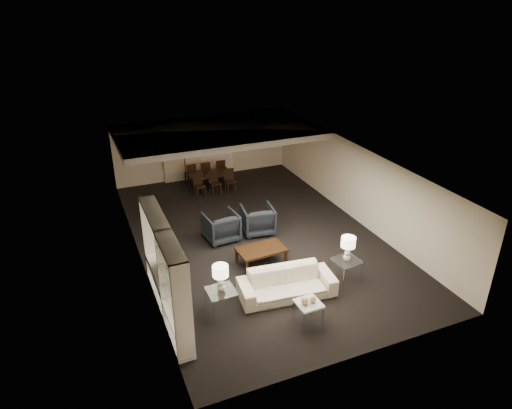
{
  "coord_description": "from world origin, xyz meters",
  "views": [
    {
      "loc": [
        -4.73,
        -11.37,
        6.93
      ],
      "look_at": [
        0.0,
        0.0,
        1.1
      ],
      "focal_mm": 32.0,
      "sensor_mm": 36.0,
      "label": 1
    }
  ],
  "objects": [
    {
      "name": "television",
      "position": [
        -3.28,
        -2.05,
        1.08
      ],
      "size": [
        1.14,
        0.15,
        0.66
      ],
      "primitive_type": "imported",
      "rotation": [
        0.0,
        0.0,
        1.57
      ],
      "color": "black",
      "rests_on": "media_unit"
    },
    {
      "name": "ceiling_soffit",
      "position": [
        0.0,
        3.5,
        2.4
      ],
      "size": [
        7.0,
        4.0,
        0.2
      ],
      "primitive_type": "cube",
      "color": "silver",
      "rests_on": "ceiling"
    },
    {
      "name": "chair_nl",
      "position": [
        -0.74,
        3.62,
        0.43
      ],
      "size": [
        0.43,
        0.43,
        0.85
      ],
      "primitive_type": null,
      "rotation": [
        0.0,
        0.0,
        0.1
      ],
      "color": "black",
      "rests_on": "floor"
    },
    {
      "name": "ceiling",
      "position": [
        0.0,
        0.0,
        2.5
      ],
      "size": [
        7.0,
        11.0,
        0.02
      ],
      "primitive_type": "cube",
      "color": "silver",
      "rests_on": "ground"
    },
    {
      "name": "armchair_right",
      "position": [
        0.16,
        0.25,
        0.44
      ],
      "size": [
        1.07,
        1.09,
        0.89
      ],
      "primitive_type": "imported",
      "rotation": [
        0.0,
        0.0,
        3.01
      ],
      "color": "black",
      "rests_on": "floor"
    },
    {
      "name": "coffee_table",
      "position": [
        -0.44,
        -1.45,
        0.23
      ],
      "size": [
        1.35,
        0.84,
        0.47
      ],
      "primitive_type": null,
      "rotation": [
        0.0,
        0.0,
        0.06
      ],
      "color": "#311D0D",
      "rests_on": "floor"
    },
    {
      "name": "table_lamp_left",
      "position": [
        -2.14,
        -3.05,
        0.95
      ],
      "size": [
        0.38,
        0.38,
        0.68
      ],
      "primitive_type": null,
      "rotation": [
        0.0,
        0.0,
        -0.03
      ],
      "color": "beige",
      "rests_on": "side_table_left"
    },
    {
      "name": "media_unit",
      "position": [
        -3.31,
        -2.6,
        1.18
      ],
      "size": [
        0.38,
        3.4,
        2.35
      ],
      "primitive_type": null,
      "color": "white",
      "rests_on": "wall_left"
    },
    {
      "name": "side_table_right",
      "position": [
        1.26,
        -3.05,
        0.31
      ],
      "size": [
        0.73,
        0.73,
        0.61
      ],
      "primitive_type": null,
      "rotation": [
        0.0,
        0.0,
        0.12
      ],
      "color": "silver",
      "rests_on": "floor"
    },
    {
      "name": "chair_nm",
      "position": [
        -0.14,
        3.62,
        0.43
      ],
      "size": [
        0.43,
        0.43,
        0.85
      ],
      "primitive_type": null,
      "rotation": [
        0.0,
        0.0,
        0.09
      ],
      "color": "black",
      "rests_on": "floor"
    },
    {
      "name": "door",
      "position": [
        0.7,
        5.47,
        1.05
      ],
      "size": [
        0.9,
        0.05,
        2.1
      ],
      "primitive_type": "cube",
      "color": "silver",
      "rests_on": "wall_back"
    },
    {
      "name": "pendant_light",
      "position": [
        0.3,
        3.5,
        1.92
      ],
      "size": [
        0.52,
        0.52,
        0.24
      ],
      "primitive_type": "cylinder",
      "color": "#D8591E",
      "rests_on": "ceiling_soffit"
    },
    {
      "name": "wall_right",
      "position": [
        3.5,
        0.0,
        1.25
      ],
      "size": [
        0.02,
        11.0,
        2.5
      ],
      "primitive_type": "cube",
      "color": "beige",
      "rests_on": "ground"
    },
    {
      "name": "curtains",
      "position": [
        -0.9,
        5.42,
        1.2
      ],
      "size": [
        1.5,
        0.12,
        2.4
      ],
      "primitive_type": "cube",
      "color": "beige",
      "rests_on": "wall_back"
    },
    {
      "name": "gold_gourd_b",
      "position": [
        -0.34,
        -4.15,
        0.62
      ],
      "size": [
        0.15,
        0.15,
        0.15
      ],
      "primitive_type": "sphere",
      "color": "#E9B77B",
      "rests_on": "marble_table"
    },
    {
      "name": "marble_table",
      "position": [
        -0.44,
        -4.15,
        0.27
      ],
      "size": [
        0.56,
        0.56,
        0.54
      ],
      "primitive_type": null,
      "rotation": [
        0.0,
        0.0,
        0.04
      ],
      "color": "white",
      "rests_on": "floor"
    },
    {
      "name": "chair_fm",
      "position": [
        -0.14,
        4.92,
        0.43
      ],
      "size": [
        0.43,
        0.43,
        0.85
      ],
      "primitive_type": null,
      "rotation": [
        0.0,
        0.0,
        3.05
      ],
      "color": "black",
      "rests_on": "floor"
    },
    {
      "name": "floor_lamp",
      "position": [
        -0.85,
        5.2,
        0.87
      ],
      "size": [
        0.28,
        0.28,
        1.75
      ],
      "primitive_type": null,
      "rotation": [
        0.0,
        0.0,
        -0.11
      ],
      "color": "black",
      "rests_on": "floor"
    },
    {
      "name": "vase_amber",
      "position": [
        -3.31,
        -3.17,
        1.64
      ],
      "size": [
        0.15,
        0.15,
        0.16
      ],
      "primitive_type": "imported",
      "color": "gold",
      "rests_on": "media_unit"
    },
    {
      "name": "floor_speaker",
      "position": [
        -3.12,
        -1.99,
        0.47
      ],
      "size": [
        0.13,
        0.13,
        0.94
      ],
      "primitive_type": "cube",
      "rotation": [
        0.0,
        0.0,
        0.3
      ],
      "color": "black",
      "rests_on": "floor"
    },
    {
      "name": "wall_back",
      "position": [
        0.0,
        5.5,
        1.25
      ],
      "size": [
        7.0,
        0.02,
        2.5
      ],
      "primitive_type": "cube",
      "color": "beige",
      "rests_on": "ground"
    },
    {
      "name": "wall_left",
      "position": [
        -3.5,
        0.0,
        1.25
      ],
      "size": [
        0.02,
        11.0,
        2.5
      ],
      "primitive_type": "cube",
      "color": "beige",
      "rests_on": "ground"
    },
    {
      "name": "floor",
      "position": [
        0.0,
        0.0,
        0.0
      ],
      "size": [
        11.0,
        11.0,
        0.0
      ],
      "primitive_type": "plane",
      "color": "black",
      "rests_on": "ground"
    },
    {
      "name": "armchair_left",
      "position": [
        -1.04,
        0.25,
        0.44
      ],
      "size": [
        1.03,
        1.05,
        0.89
      ],
      "primitive_type": "imported",
      "rotation": [
        0.0,
        0.0,
        3.23
      ],
      "color": "black",
      "rests_on": "floor"
    },
    {
      "name": "chair_fr",
      "position": [
        0.46,
        4.92,
        0.43
      ],
      "size": [
        0.4,
        0.4,
        0.85
      ],
      "primitive_type": null,
      "rotation": [
        0.0,
        0.0,
        3.15
      ],
      "color": "black",
      "rests_on": "floor"
    },
    {
      "name": "vase_blue",
      "position": [
        -3.31,
        -3.76,
        1.15
      ],
      "size": [
        0.16,
        0.16,
        0.17
      ],
      "primitive_type": "imported",
      "color": "navy",
      "rests_on": "media_unit"
    },
    {
      "name": "gold_gourd_a",
      "position": [
        -0.54,
        -4.15,
        0.63
      ],
      "size": [
        0.17,
        0.17,
        0.17
      ],
      "primitive_type": "sphere",
      "color": "#F2BD80",
      "rests_on": "marble_table"
    },
    {
      "name": "wall_front",
      "position": [
        0.0,
        -5.5,
        1.25
      ],
      "size": [
        7.0,
        0.02,
        2.5
      ],
      "primitive_type": "cube",
      "color": "beige",
      "rests_on": "ground"
    },
    {
      "name": "table_lamp_right",
      "position": [
        1.26,
        -3.05,
        0.95
      ],
      "size": [
        0.39,
        0.39,
        0.68
      ],
      "primitive_type": null,
      "rotation": [
        0.0,
        0.0,
        -0.04
      ],
      "color": "beige",
      "rests_on": "side_table_right"
    },
    {
      "name": "side_table_left",
      "position": [
        -2.14,
        -3.05,
        0.31
      ],
      "size": [
        0.67,
        0.67,
        0.61
      ],
      "primitive_type": null,
      "rotation": [
        0.0,
        0.0,
        0.02
      ],
      "color": "white",
      "rests_on": "floor"
    },
    {
      "name": "chair_fl",
      "position": [
        -0.74,
        4.92,
        0.43
      ],
      "size": [
        0.44,
        0.44,
        0.85
      ],
      "primitive_type": null,
      "rotation": [
        0.0,
        0.0,
        3.25
      ],
      "color": "black",
      "rests_on": "floor"
    },
    {
      "name": "dining_table",
      "position": [
        -0.14,
        4.27,
        0.29
      ],
      "size": [
        1.64,
        0.93,
        0.57
      ],
      "primitive_type": "imported",
      "rotation": [
        0.0,
        0.0,
        -0.01
      ],
      "color": "black",
      "rests_on": "floor"
    },
    {
      "name": "chair_nr",
      "position": [
        0.46,
        3.62,
        0.43
      ],
      "size": [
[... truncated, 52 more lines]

